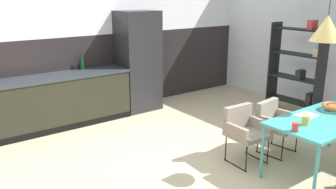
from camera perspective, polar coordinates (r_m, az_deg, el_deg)
The scene contains 14 objects.
ground_plane at distance 4.49m, azimuth 4.65°, elevation -12.94°, with size 9.56×9.56×0.00m, color #C1B18B.
back_wall_splashback_dark at distance 6.67m, azimuth -12.49°, elevation 3.22°, with size 7.36×0.12×1.46m, color black.
kitchen_counter at distance 5.96m, azimuth -24.51°, elevation -2.27°, with size 3.99×0.63×0.89m.
refrigerator_column at distance 6.68m, azimuth -4.91°, elevation 5.44°, with size 0.73×0.60×1.89m, color #232326.
dining_table at distance 4.72m, azimuth 24.78°, elevation -3.91°, with size 1.64×0.78×0.73m.
armchair_head_of_table at distance 5.14m, azimuth 17.04°, elevation -3.94°, with size 0.54×0.53×0.73m.
armchair_far_side at distance 4.74m, azimuth 12.34°, elevation -5.19°, with size 0.51×0.49×0.75m.
fruit_bowl at distance 4.97m, azimuth 25.53°, elevation -1.80°, with size 0.30×0.30×0.09m.
open_book at distance 4.64m, azimuth 21.73°, elevation -3.20°, with size 0.26×0.21×0.02m.
mug_short_terracotta at distance 4.08m, azimuth 20.15°, elevation -5.00°, with size 0.12×0.07×0.10m.
mug_white_ceramic at distance 4.31m, azimuth 21.65°, elevation -3.96°, with size 0.14×0.09×0.11m.
bottle_wine_green at distance 6.37m, azimuth -13.95°, elevation 4.96°, with size 0.07×0.07×0.28m.
open_shelf_unit at distance 6.75m, azimuth 20.56°, elevation 4.09°, with size 0.30×1.01×1.75m.
pendant_lamp_over_table_near at distance 4.20m, azimuth 24.60°, elevation 9.84°, with size 0.35×0.35×1.19m.
Camera 1 is at (-2.60, -2.94, 2.18)m, focal length 37.20 mm.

